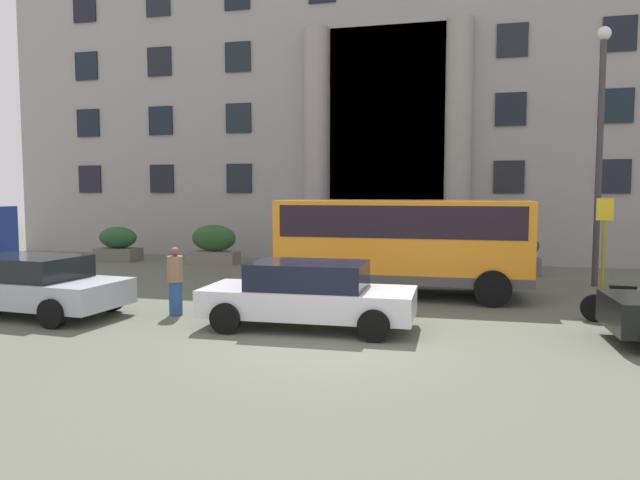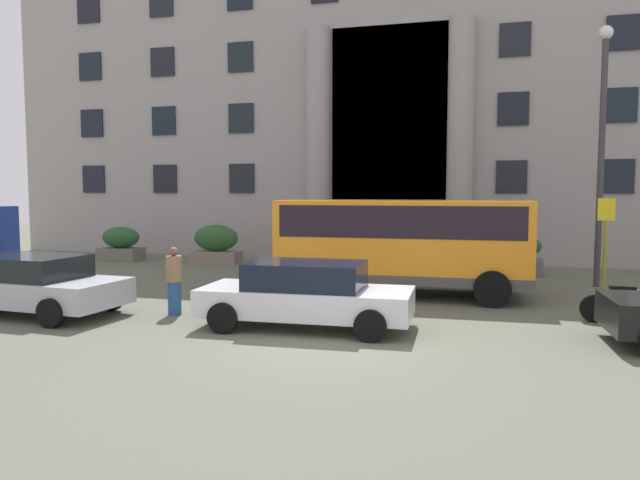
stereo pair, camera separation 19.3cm
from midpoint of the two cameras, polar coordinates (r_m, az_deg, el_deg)
The scene contains 13 objects.
ground_plane at distance 11.38m, azimuth 1.59°, elevation -10.03°, with size 80.00×64.00×0.12m, color #5C604F.
office_building_facade at distance 28.67m, azimuth 10.30°, elevation 14.21°, with size 36.20×9.74×15.19m.
orange_minibus at distance 16.36m, azimuth 8.23°, elevation 0.18°, with size 6.66×2.89×2.57m.
bus_stop_sign at distance 18.09m, azimuth 25.75°, elevation 0.42°, with size 0.44×0.08×2.62m.
hedge_planter_far_west at distance 25.45m, azimuth -18.18°, elevation -0.39°, with size 1.69×0.98×1.38m.
hedge_planter_entrance_left at distance 21.21m, azimuth 5.41°, elevation -0.98°, with size 2.11×0.72×1.51m.
hedge_planter_far_east at distance 23.56m, azimuth -9.62°, elevation -0.45°, with size 1.89×0.84×1.51m.
hedge_planter_west at distance 21.10m, azimuth 18.17°, elevation -1.37°, with size 1.83×0.76×1.41m.
parked_hatchback_near at distance 15.30m, azimuth -25.70°, elevation -3.77°, with size 4.69×2.33×1.35m.
white_taxi_kerbside at distance 12.44m, azimuth -0.90°, elevation -5.16°, with size 4.41×2.06×1.37m.
motorcycle_near_kerb at distance 14.39m, azimuth 27.63°, elevation -5.33°, with size 2.02×0.55×0.89m.
pedestrian_woman_with_bag at distance 14.06m, azimuth -13.30°, elevation -3.82°, with size 0.36×0.36×1.56m.
lamppost_plaza_centre at distance 19.44m, azimuth 25.48°, elevation 8.85°, with size 0.40×0.40×7.53m.
Camera 2 is at (2.73, -10.66, 2.84)m, focal length 33.69 mm.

